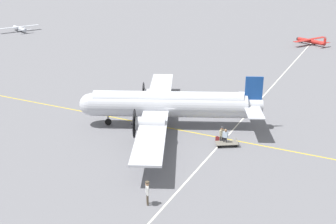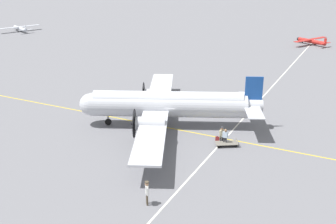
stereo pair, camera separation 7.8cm
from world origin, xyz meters
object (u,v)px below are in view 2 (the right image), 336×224
object	(u,v)px
airliner_main	(164,104)
suitcase_upright_spare	(224,139)
crew_foreground	(147,190)
baggage_cart	(227,143)
ramp_agent	(225,135)
suitcase_near_door	(217,139)
light_aircraft_taxiing	(20,28)
light_aircraft_distant	(311,41)
passenger_boarding	(222,133)

from	to	relation	value
airliner_main	suitcase_upright_spare	world-z (taller)	airliner_main
airliner_main	crew_foreground	xyz separation A→B (m)	(-5.71, 14.01, -1.26)
airliner_main	baggage_cart	bearing A→B (deg)	142.65
airliner_main	ramp_agent	world-z (taller)	airliner_main
suitcase_near_door	baggage_cart	world-z (taller)	baggage_cart
suitcase_upright_spare	light_aircraft_taxiing	xyz separation A→B (m)	(64.58, -38.33, 0.54)
airliner_main	crew_foreground	size ratio (longest dim) A/B	13.24
suitcase_upright_spare	light_aircraft_distant	size ratio (longest dim) A/B	0.07
airliner_main	suitcase_near_door	distance (m)	6.88
crew_foreground	suitcase_near_door	distance (m)	12.93
crew_foreground	light_aircraft_taxiing	size ratio (longest dim) A/B	0.20
crew_foreground	suitcase_upright_spare	xyz separation A→B (m)	(-1.37, -12.92, -0.92)
airliner_main	light_aircraft_taxiing	bearing A→B (deg)	-56.82
baggage_cart	suitcase_upright_spare	bearing A→B (deg)	-86.01
airliner_main	passenger_boarding	bearing A→B (deg)	143.50
baggage_cart	airliner_main	bearing A→B (deg)	-45.31
airliner_main	suitcase_upright_spare	size ratio (longest dim) A/B	43.49
ramp_agent	light_aircraft_taxiing	bearing A→B (deg)	-32.96
passenger_boarding	light_aircraft_distant	world-z (taller)	light_aircraft_distant
suitcase_upright_spare	ramp_agent	bearing A→B (deg)	115.87
passenger_boarding	ramp_agent	distance (m)	0.48
ramp_agent	suitcase_near_door	xyz separation A→B (m)	(0.99, -0.63, -0.80)
airliner_main	ramp_agent	bearing A→B (deg)	142.61
light_aircraft_distant	crew_foreground	bearing A→B (deg)	117.05
ramp_agent	suitcase_upright_spare	size ratio (longest dim) A/B	2.92
light_aircraft_taxiing	light_aircraft_distant	bearing A→B (deg)	-143.78
ramp_agent	airliner_main	bearing A→B (deg)	-15.45
ramp_agent	crew_foreground	bearing A→B (deg)	80.14
light_aircraft_distant	passenger_boarding	bearing A→B (deg)	118.15
baggage_cart	light_aircraft_distant	bearing A→B (deg)	-121.23
crew_foreground	ramp_agent	size ratio (longest dim) A/B	1.13
baggage_cart	light_aircraft_taxiing	xyz separation A→B (m)	(65.10, -39.05, 0.53)
suitcase_near_door	light_aircraft_distant	distance (m)	52.92
passenger_boarding	light_aircraft_taxiing	xyz separation A→B (m)	(64.49, -38.79, -0.28)
ramp_agent	suitcase_near_door	bearing A→B (deg)	-34.64
suitcase_near_door	light_aircraft_distant	world-z (taller)	light_aircraft_distant
suitcase_upright_spare	light_aircraft_distant	distance (m)	52.87
suitcase_upright_spare	crew_foreground	bearing A→B (deg)	83.96
light_aircraft_taxiing	baggage_cart	bearing A→B (deg)	172.56
suitcase_near_door	airliner_main	bearing A→B (deg)	-10.09
passenger_boarding	ramp_agent	size ratio (longest dim) A/B	1.03
baggage_cart	light_aircraft_distant	xyz separation A→B (m)	(0.59, -53.59, 0.51)
light_aircraft_distant	suitcase_near_door	bearing A→B (deg)	117.55
ramp_agent	suitcase_upright_spare	world-z (taller)	ramp_agent
crew_foreground	suitcase_upright_spare	distance (m)	13.02
suitcase_upright_spare	light_aircraft_distant	bearing A→B (deg)	-89.92
crew_foreground	light_aircraft_distant	xyz separation A→B (m)	(-1.30, -65.79, -0.39)
crew_foreground	passenger_boarding	world-z (taller)	crew_foreground
passenger_boarding	suitcase_near_door	world-z (taller)	passenger_boarding
light_aircraft_taxiing	airliner_main	bearing A→B (deg)	170.60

